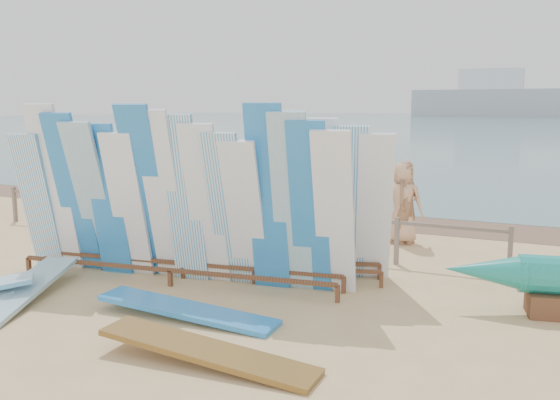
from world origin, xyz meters
The scene contains 25 objects.
ground centered at (0.00, 0.00, 0.00)m, with size 160.00×160.00×0.00m, color tan.
ocean centered at (0.00, 128.00, 0.00)m, with size 320.00×240.00×0.02m, color #406773.
wet_sand_strip centered at (0.00, 7.20, 0.00)m, with size 40.00×2.60×0.01m, color brown.
distant_ship centered at (-12.00, 180.00, 5.31)m, with size 45.00×8.00×14.00m.
fence centered at (0.00, 3.00, 0.63)m, with size 12.08×0.08×0.90m.
main_surfboard_rack centered at (0.91, 0.27, 1.36)m, with size 6.09×1.55×3.01m.
side_surfboard_rack centered at (3.07, 1.31, 1.30)m, with size 2.60×1.51×2.89m.
vendor_table centered at (2.74, 1.32, 0.37)m, with size 0.84×0.60×1.11m.
flat_board_a centered at (-0.64, -1.54, 0.00)m, with size 0.56×2.70×0.07m, color #7CB1C7.
flat_board_d centered at (2.04, -1.10, 0.00)m, with size 0.56×2.70×0.07m, color #277AC6.
flat_board_c centered at (3.10, -2.26, 0.00)m, with size 0.56×2.70×0.07m, color brown.
beach_chair_left centered at (1.05, 3.85, 0.26)m, with size 0.61×0.63×0.89m.
beach_chair_right centered at (0.05, 4.22, 0.27)m, with size 0.70×0.72×0.94m.
stroller centered at (1.33, 4.00, 0.46)m, with size 0.65×0.88×1.15m.
beachgoer_4 centered at (1.45, 5.45, 0.90)m, with size 1.05×0.45×1.80m, color #8C6042.
beachgoer_5 centered at (1.91, 6.62, 0.94)m, with size 1.75×0.57×1.89m, color beige.
beachgoer_11 centered at (-4.84, 6.80, 0.86)m, with size 1.60×0.52×1.72m, color beige.
beachgoer_0 centered at (-6.28, 4.81, 0.93)m, with size 0.91×0.43×1.86m, color tan.
beachgoer_3 centered at (-2.80, 5.81, 0.93)m, with size 1.21×0.50×1.87m, color tan.
beachgoer_7 centered at (3.77, 4.78, 0.90)m, with size 0.66×0.36×1.80m, color #8C6042.
beachgoer_2 centered at (-2.63, 3.96, 0.80)m, with size 0.78×0.37×1.60m, color beige.
beachgoer_8 centered at (2.47, 4.30, 0.80)m, with size 0.78×0.37×1.60m, color beige.
beachgoer_extra_1 centered at (-6.91, 5.22, 0.87)m, with size 1.02×0.44×1.73m, color #8C6042.
beachgoer_1 centered at (-2.09, 4.66, 0.78)m, with size 0.57×0.31×1.57m, color #8C6042.
beachgoer_6 centered at (3.67, 4.81, 0.90)m, with size 0.87×0.42×1.79m, color tan.
Camera 1 is at (6.60, -7.79, 2.94)m, focal length 38.00 mm.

